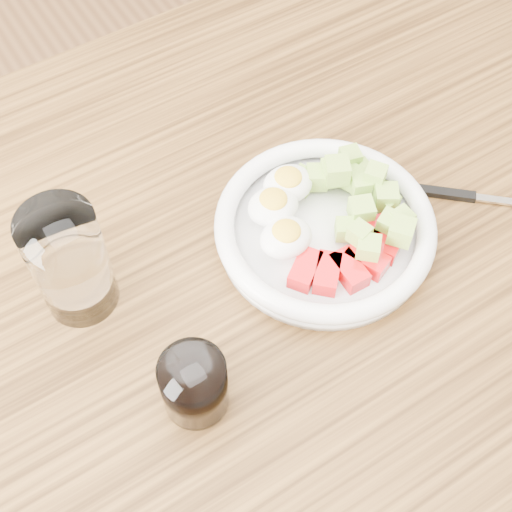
{
  "coord_description": "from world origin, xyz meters",
  "views": [
    {
      "loc": [
        -0.23,
        -0.34,
        1.44
      ],
      "look_at": [
        -0.01,
        0.01,
        0.8
      ],
      "focal_mm": 50.0,
      "sensor_mm": 36.0,
      "label": 1
    }
  ],
  "objects": [
    {
      "name": "coffee_glass",
      "position": [
        -0.14,
        -0.09,
        0.81
      ],
      "size": [
        0.06,
        0.06,
        0.07
      ],
      "color": "white",
      "rests_on": "dining_table"
    },
    {
      "name": "water_glass",
      "position": [
        -0.19,
        0.08,
        0.84
      ],
      "size": [
        0.08,
        0.08,
        0.14
      ],
      "primitive_type": "cylinder",
      "color": "white",
      "rests_on": "dining_table"
    },
    {
      "name": "ground",
      "position": [
        0.0,
        0.0,
        0.0
      ],
      "size": [
        4.0,
        4.0,
        0.0
      ],
      "primitive_type": "plane",
      "color": "brown",
      "rests_on": "ground"
    },
    {
      "name": "bowl",
      "position": [
        0.08,
        0.01,
        0.79
      ],
      "size": [
        0.25,
        0.25,
        0.06
      ],
      "color": "white",
      "rests_on": "dining_table"
    },
    {
      "name": "fork",
      "position": [
        0.25,
        -0.03,
        0.77
      ],
      "size": [
        0.14,
        0.13,
        0.01
      ],
      "color": "black",
      "rests_on": "dining_table"
    },
    {
      "name": "dining_table",
      "position": [
        0.0,
        0.0,
        0.67
      ],
      "size": [
        1.5,
        0.9,
        0.77
      ],
      "color": "brown",
      "rests_on": "ground"
    }
  ]
}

